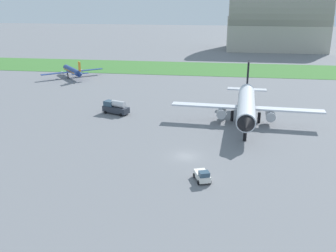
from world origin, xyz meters
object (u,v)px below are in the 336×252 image
airplane_taxiing_turboprop (73,71)px  fuel_truck_midfield (115,107)px  pushback_tug_near_gate (202,176)px  airplane_midfield_jet (246,105)px

airplane_taxiing_turboprop → fuel_truck_midfield: bearing=173.8°
airplane_taxiing_turboprop → pushback_tug_near_gate: airplane_taxiing_turboprop is taller
pushback_tug_near_gate → fuel_truck_midfield: bearing=-164.8°
airplane_midfield_jet → pushback_tug_near_gate: size_ratio=8.29×
airplane_midfield_jet → pushback_tug_near_gate: bearing=-11.9°
pushback_tug_near_gate → airplane_taxiing_turboprop: bearing=-165.6°
airplane_midfield_jet → pushback_tug_near_gate: airplane_midfield_jet is taller
airplane_taxiing_turboprop → fuel_truck_midfield: size_ratio=2.52×
fuel_truck_midfield → pushback_tug_near_gate: bearing=146.1°
airplane_midfield_jet → fuel_truck_midfield: 30.90m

